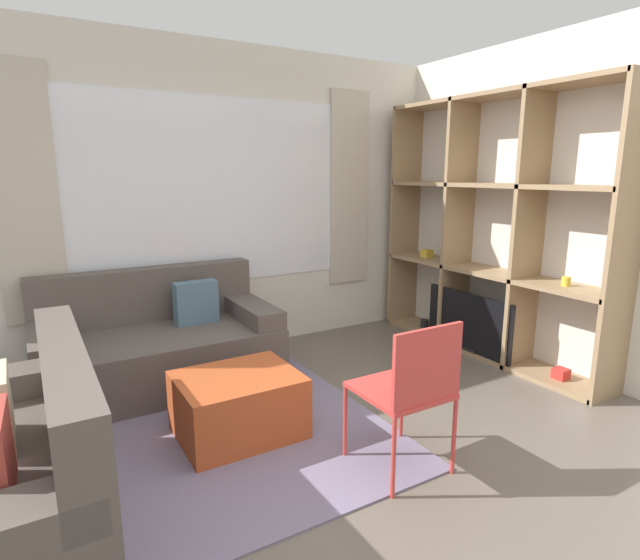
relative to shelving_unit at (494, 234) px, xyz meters
The scene contains 8 objects.
ground_plane 2.75m from the shelving_unit, 146.16° to the right, with size 16.00×16.00×0.00m, color #665B51.
wall_back 2.49m from the shelving_unit, 148.12° to the left, with size 5.72×0.11×2.70m.
wall_right 0.34m from the shelving_unit, 18.92° to the right, with size 0.07×3.89×2.70m, color silver.
area_rug 3.28m from the shelving_unit, behind, with size 2.92×2.14×0.01m, color slate.
shelving_unit is the anchor object (origin of this frame).
couch_main 2.96m from the shelving_unit, 163.60° to the left, with size 1.73×0.93×0.86m.
ottoman 2.68m from the shelving_unit, behind, with size 0.73×0.59×0.40m.
folding_chair 2.25m from the shelving_unit, 149.46° to the right, with size 0.44×0.46×0.86m.
Camera 1 is at (-1.44, -1.57, 1.62)m, focal length 28.00 mm.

